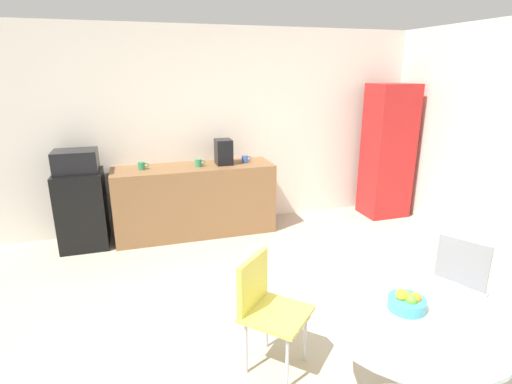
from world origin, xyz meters
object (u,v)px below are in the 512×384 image
at_px(coffee_maker, 224,152).
at_px(round_table, 410,334).
at_px(locker_cabinet, 388,152).
at_px(mug_white, 245,159).
at_px(chair_yellow, 264,300).
at_px(mini_fridge, 82,210).
at_px(mug_green, 199,163).
at_px(fruit_bowl, 407,302).
at_px(microwave, 76,161).
at_px(chair_gray, 457,281).
at_px(mug_red, 142,166).

bearing_deg(coffee_maker, round_table, -83.57).
bearing_deg(locker_cabinet, mug_white, 177.02).
height_order(chair_yellow, coffee_maker, coffee_maker).
distance_m(mini_fridge, chair_yellow, 2.96).
bearing_deg(mug_green, fruit_bowl, -77.58).
bearing_deg(fruit_bowl, locker_cabinet, 57.25).
bearing_deg(microwave, locker_cabinet, -1.39).
bearing_deg(mug_white, mug_green, -175.23).
relative_size(round_table, chair_yellow, 1.32).
bearing_deg(coffee_maker, chair_gray, -66.73).
bearing_deg(microwave, mug_red, 0.63).
distance_m(fruit_bowl, mug_white, 3.23).
distance_m(microwave, chair_gray, 4.07).
xyz_separation_m(mug_white, mug_green, (-0.62, -0.05, 0.00)).
xyz_separation_m(mini_fridge, chair_gray, (2.94, -2.77, 0.06)).
height_order(locker_cabinet, mug_white, locker_cabinet).
bearing_deg(mini_fridge, locker_cabinet, -1.39).
xyz_separation_m(locker_cabinet, mug_red, (-3.39, 0.11, 0.01)).
bearing_deg(chair_yellow, fruit_bowl, -43.50).
xyz_separation_m(locker_cabinet, chair_yellow, (-2.68, -2.48, -0.42)).
height_order(locker_cabinet, fruit_bowl, locker_cabinet).
bearing_deg(mug_red, fruit_bowl, -66.78).
height_order(chair_gray, mug_white, mug_white).
xyz_separation_m(microwave, mug_red, (0.73, 0.01, -0.11)).
bearing_deg(mini_fridge, round_table, -57.16).
relative_size(mini_fridge, chair_yellow, 1.11).
height_order(fruit_bowl, mug_white, mug_white).
xyz_separation_m(mini_fridge, coffee_maker, (1.75, 0.00, 0.60)).
relative_size(locker_cabinet, mug_red, 14.61).
bearing_deg(round_table, mug_red, 112.89).
distance_m(mini_fridge, microwave, 0.59).
xyz_separation_m(chair_gray, mug_white, (-0.90, 2.78, 0.43)).
height_order(microwave, mug_white, microwave).
height_order(mug_green, mug_red, same).
xyz_separation_m(chair_gray, chair_yellow, (-1.49, 0.18, 0.00)).
relative_size(mini_fridge, chair_gray, 1.11).
xyz_separation_m(microwave, locker_cabinet, (4.12, -0.10, -0.11)).
relative_size(mug_green, coffee_maker, 0.40).
xyz_separation_m(mug_white, coffee_maker, (-0.29, -0.01, 0.11)).
height_order(locker_cabinet, round_table, locker_cabinet).
xyz_separation_m(chair_yellow, mug_green, (-0.03, 2.54, 0.43)).
relative_size(chair_gray, fruit_bowl, 3.77).
height_order(mug_green, coffee_maker, coffee_maker).
relative_size(fruit_bowl, mug_white, 1.71).
distance_m(microwave, mug_green, 1.42).
relative_size(mini_fridge, locker_cabinet, 0.49).
xyz_separation_m(chair_yellow, fruit_bowl, (0.67, -0.64, 0.25)).
relative_size(mug_white, mug_green, 1.00).
xyz_separation_m(round_table, fruit_bowl, (-0.00, 0.06, 0.18)).
height_order(fruit_bowl, mug_green, mug_green).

